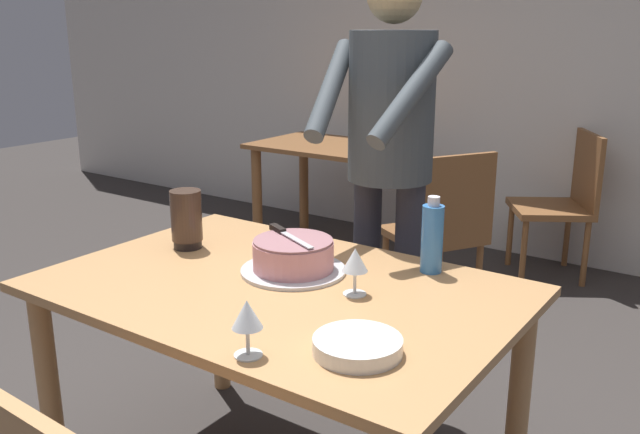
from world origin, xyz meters
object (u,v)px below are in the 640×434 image
object	(u,v)px
person_cutting_cake	(389,147)
water_bottle	(432,238)
hurricane_lamp	(186,219)
wine_glass_far	(355,262)
background_chair_1	(441,227)
wine_glass_near	(247,316)
background_table	(330,168)
cake_knife	(283,232)
main_dining_table	(279,317)
plate_stack	(358,346)
background_chair_2	(563,199)
cake_on_platter	(293,257)

from	to	relation	value
person_cutting_cake	water_bottle	bearing A→B (deg)	-43.12
water_bottle	hurricane_lamp	xyz separation A→B (m)	(-0.82, -0.27, -0.01)
wine_glass_far	background_chair_1	world-z (taller)	background_chair_1
wine_glass_near	water_bottle	world-z (taller)	water_bottle
person_cutting_cake	background_table	bearing A→B (deg)	130.30
cake_knife	person_cutting_cake	distance (m)	0.59
background_table	person_cutting_cake	bearing A→B (deg)	-49.70
cake_knife	wine_glass_near	bearing A→B (deg)	-59.75
main_dining_table	wine_glass_far	xyz separation A→B (m)	(0.24, 0.07, 0.21)
plate_stack	water_bottle	bearing A→B (deg)	99.70
plate_stack	background_chair_2	xyz separation A→B (m)	(-0.30, 2.86, -0.28)
main_dining_table	wine_glass_near	bearing A→B (deg)	-60.53
main_dining_table	water_bottle	bearing A→B (deg)	48.06
plate_stack	wine_glass_far	distance (m)	0.38
hurricane_lamp	background_table	bearing A→B (deg)	111.30
wine_glass_near	person_cutting_cake	size ratio (longest dim) A/B	0.08
wine_glass_far	water_bottle	distance (m)	0.32
person_cutting_cake	wine_glass_near	bearing A→B (deg)	-77.79
water_bottle	background_table	distance (m)	2.52
hurricane_lamp	background_chair_1	distance (m)	1.61
cake_knife	background_table	world-z (taller)	cake_knife
plate_stack	hurricane_lamp	xyz separation A→B (m)	(-0.93, 0.34, 0.09)
cake_on_platter	cake_knife	bearing A→B (deg)	154.68
background_chair_1	background_chair_2	bearing A→B (deg)	70.01
wine_glass_near	background_table	world-z (taller)	wine_glass_near
background_table	plate_stack	bearing A→B (deg)	-54.69
hurricane_lamp	background_table	world-z (taller)	hurricane_lamp
wine_glass_near	wine_glass_far	bearing A→B (deg)	89.33
main_dining_table	hurricane_lamp	distance (m)	0.54
plate_stack	hurricane_lamp	bearing A→B (deg)	159.67
hurricane_lamp	water_bottle	bearing A→B (deg)	18.50
water_bottle	wine_glass_far	bearing A→B (deg)	-107.86
person_cutting_cake	background_table	distance (m)	2.10
background_chair_1	hurricane_lamp	bearing A→B (deg)	-100.15
cake_on_platter	cake_knife	xyz separation A→B (m)	(-0.06, 0.03, 0.06)
plate_stack	water_bottle	xyz separation A→B (m)	(-0.11, 0.62, 0.09)
wine_glass_far	main_dining_table	bearing A→B (deg)	-164.23
cake_knife	person_cutting_cake	bearing A→B (deg)	81.33
plate_stack	cake_on_platter	bearing A→B (deg)	142.36
main_dining_table	water_bottle	size ratio (longest dim) A/B	5.76
main_dining_table	cake_knife	world-z (taller)	cake_knife
background_table	background_chair_1	xyz separation A→B (m)	(1.11, -0.60, -0.09)
water_bottle	background_table	bearing A→B (deg)	131.53
background_table	hurricane_lamp	bearing A→B (deg)	-68.70
background_table	wine_glass_far	bearing A→B (deg)	-54.39
cake_on_platter	hurricane_lamp	world-z (taller)	hurricane_lamp
cake_on_platter	person_cutting_cake	world-z (taller)	person_cutting_cake
plate_stack	water_bottle	size ratio (longest dim) A/B	0.88
main_dining_table	wine_glass_far	distance (m)	0.32
background_table	cake_knife	bearing A→B (deg)	-59.58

